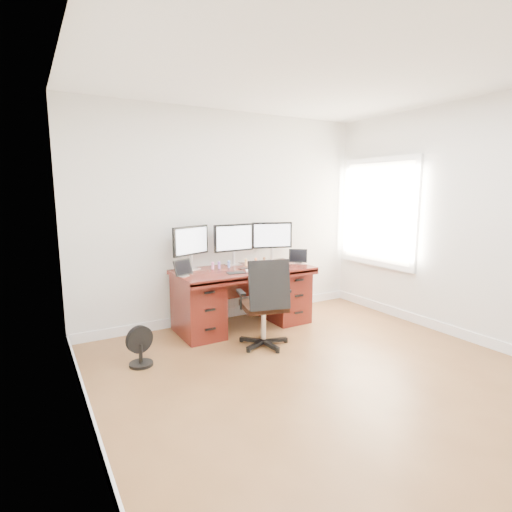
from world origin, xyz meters
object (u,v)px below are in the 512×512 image
desk (243,295)px  floor_fan (140,347)px  office_chair (265,318)px  monitor_center (234,239)px  keyboard (257,271)px

desk → floor_fan: desk is taller
office_chair → floor_fan: 1.32m
floor_fan → monitor_center: 1.84m
floor_fan → monitor_center: size_ratio=0.72×
desk → office_chair: 0.73m
desk → monitor_center: (0.00, 0.24, 0.68)m
floor_fan → keyboard: (1.48, 0.27, 0.56)m
floor_fan → monitor_center: (1.42, 0.75, 0.89)m
floor_fan → monitor_center: bearing=11.5°
desk → keyboard: (0.06, -0.25, 0.36)m
monitor_center → keyboard: (0.06, -0.49, -0.33)m
floor_fan → office_chair: bearing=-25.3°
office_chair → keyboard: 0.66m
office_chair → monitor_center: bearing=97.3°
office_chair → monitor_center: (0.12, 0.96, 0.76)m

